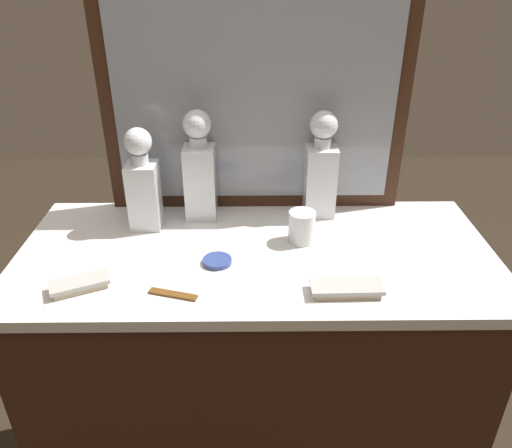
{
  "coord_description": "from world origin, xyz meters",
  "views": [
    {
      "loc": [
        -0.01,
        -1.11,
        1.62
      ],
      "look_at": [
        0.0,
        0.0,
        1.0
      ],
      "focal_mm": 34.96,
      "sensor_mm": 36.0,
      "label": 1
    }
  ],
  "objects_px": {
    "crystal_decanter_far_left": "(143,189)",
    "silver_brush_right": "(346,289)",
    "crystal_tumbler_front": "(302,228)",
    "silver_brush_left": "(80,285)",
    "crystal_decanter_right": "(200,176)",
    "porcelain_dish": "(217,261)",
    "tortoiseshell_comb": "(173,294)",
    "crystal_decanter_front": "(321,174)"
  },
  "relations": [
    {
      "from": "crystal_decanter_far_left",
      "to": "silver_brush_right",
      "type": "height_order",
      "value": "crystal_decanter_far_left"
    },
    {
      "from": "crystal_decanter_front",
      "to": "crystal_tumbler_front",
      "type": "distance_m",
      "value": 0.2
    },
    {
      "from": "silver_brush_right",
      "to": "tortoiseshell_comb",
      "type": "xyz_separation_m",
      "value": [
        -0.4,
        -0.0,
        -0.01
      ]
    },
    {
      "from": "silver_brush_right",
      "to": "silver_brush_left",
      "type": "bearing_deg",
      "value": 177.91
    },
    {
      "from": "silver_brush_left",
      "to": "crystal_decanter_right",
      "type": "bearing_deg",
      "value": 54.66
    },
    {
      "from": "crystal_decanter_far_left",
      "to": "silver_brush_right",
      "type": "relative_size",
      "value": 1.73
    },
    {
      "from": "crystal_decanter_far_left",
      "to": "crystal_tumbler_front",
      "type": "relative_size",
      "value": 3.3
    },
    {
      "from": "crystal_decanter_right",
      "to": "silver_brush_left",
      "type": "height_order",
      "value": "crystal_decanter_right"
    },
    {
      "from": "crystal_decanter_right",
      "to": "silver_brush_right",
      "type": "bearing_deg",
      "value": -46.42
    },
    {
      "from": "silver_brush_right",
      "to": "crystal_decanter_far_left",
      "type": "bearing_deg",
      "value": 147.77
    },
    {
      "from": "crystal_tumbler_front",
      "to": "tortoiseshell_comb",
      "type": "xyz_separation_m",
      "value": [
        -0.32,
        -0.24,
        -0.04
      ]
    },
    {
      "from": "silver_brush_left",
      "to": "tortoiseshell_comb",
      "type": "relative_size",
      "value": 1.24
    },
    {
      "from": "silver_brush_left",
      "to": "porcelain_dish",
      "type": "relative_size",
      "value": 1.97
    },
    {
      "from": "crystal_decanter_right",
      "to": "crystal_decanter_front",
      "type": "bearing_deg",
      "value": 2.87
    },
    {
      "from": "silver_brush_left",
      "to": "silver_brush_right",
      "type": "bearing_deg",
      "value": -2.09
    },
    {
      "from": "crystal_decanter_front",
      "to": "silver_brush_left",
      "type": "height_order",
      "value": "crystal_decanter_front"
    },
    {
      "from": "crystal_tumbler_front",
      "to": "crystal_decanter_far_left",
      "type": "bearing_deg",
      "value": 168.27
    },
    {
      "from": "crystal_decanter_front",
      "to": "silver_brush_left",
      "type": "bearing_deg",
      "value": -147.91
    },
    {
      "from": "crystal_decanter_front",
      "to": "silver_brush_right",
      "type": "distance_m",
      "value": 0.42
    },
    {
      "from": "crystal_decanter_far_left",
      "to": "crystal_decanter_right",
      "type": "xyz_separation_m",
      "value": [
        0.15,
        0.06,
        0.01
      ]
    },
    {
      "from": "crystal_decanter_right",
      "to": "crystal_tumbler_front",
      "type": "height_order",
      "value": "crystal_decanter_right"
    },
    {
      "from": "crystal_decanter_right",
      "to": "silver_brush_right",
      "type": "height_order",
      "value": "crystal_decanter_right"
    },
    {
      "from": "crystal_decanter_front",
      "to": "crystal_decanter_right",
      "type": "relative_size",
      "value": 0.97
    },
    {
      "from": "crystal_decanter_right",
      "to": "porcelain_dish",
      "type": "xyz_separation_m",
      "value": [
        0.06,
        -0.25,
        -0.12
      ]
    },
    {
      "from": "crystal_decanter_right",
      "to": "crystal_tumbler_front",
      "type": "distance_m",
      "value": 0.33
    },
    {
      "from": "crystal_decanter_far_left",
      "to": "silver_brush_left",
      "type": "relative_size",
      "value": 2.0
    },
    {
      "from": "crystal_decanter_front",
      "to": "crystal_tumbler_front",
      "type": "xyz_separation_m",
      "value": [
        -0.07,
        -0.16,
        -0.09
      ]
    },
    {
      "from": "tortoiseshell_comb",
      "to": "crystal_decanter_far_left",
      "type": "bearing_deg",
      "value": 109.57
    },
    {
      "from": "silver_brush_right",
      "to": "porcelain_dish",
      "type": "distance_m",
      "value": 0.33
    },
    {
      "from": "silver_brush_left",
      "to": "crystal_decanter_front",
      "type": "bearing_deg",
      "value": 32.09
    },
    {
      "from": "crystal_decanter_front",
      "to": "silver_brush_left",
      "type": "xyz_separation_m",
      "value": [
        -0.6,
        -0.38,
        -0.11
      ]
    },
    {
      "from": "crystal_tumbler_front",
      "to": "silver_brush_left",
      "type": "height_order",
      "value": "crystal_tumbler_front"
    },
    {
      "from": "crystal_decanter_front",
      "to": "porcelain_dish",
      "type": "bearing_deg",
      "value": -136.74
    },
    {
      "from": "crystal_tumbler_front",
      "to": "tortoiseshell_comb",
      "type": "distance_m",
      "value": 0.4
    },
    {
      "from": "crystal_decanter_right",
      "to": "silver_brush_right",
      "type": "distance_m",
      "value": 0.54
    },
    {
      "from": "crystal_decanter_right",
      "to": "silver_brush_right",
      "type": "relative_size",
      "value": 1.91
    },
    {
      "from": "crystal_tumbler_front",
      "to": "porcelain_dish",
      "type": "height_order",
      "value": "crystal_tumbler_front"
    },
    {
      "from": "crystal_tumbler_front",
      "to": "porcelain_dish",
      "type": "relative_size",
      "value": 1.19
    },
    {
      "from": "crystal_decanter_right",
      "to": "porcelain_dish",
      "type": "distance_m",
      "value": 0.29
    },
    {
      "from": "crystal_tumbler_front",
      "to": "silver_brush_left",
      "type": "relative_size",
      "value": 0.61
    },
    {
      "from": "tortoiseshell_comb",
      "to": "silver_brush_right",
      "type": "bearing_deg",
      "value": 0.57
    },
    {
      "from": "crystal_decanter_front",
      "to": "tortoiseshell_comb",
      "type": "xyz_separation_m",
      "value": [
        -0.38,
        -0.4,
        -0.12
      ]
    }
  ]
}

